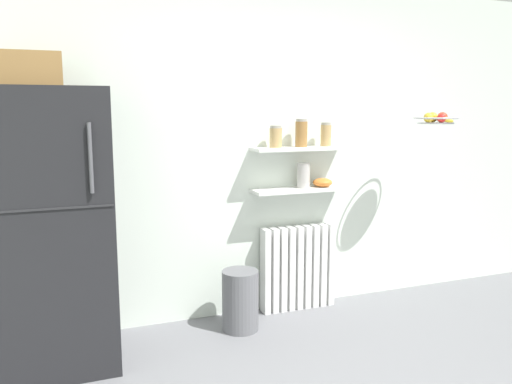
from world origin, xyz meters
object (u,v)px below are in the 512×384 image
(storage_jar_0, at_px, (276,137))
(storage_jar_2, at_px, (326,135))
(refrigerator, at_px, (52,223))
(storage_jar_1, at_px, (301,133))
(trash_bin, at_px, (240,300))
(radiator, at_px, (298,267))
(shelf_bowl, at_px, (323,182))
(vase, at_px, (303,175))
(hanging_fruit_basket, at_px, (436,119))

(storage_jar_0, height_order, storage_jar_2, storage_jar_2)
(refrigerator, relative_size, storage_jar_0, 11.52)
(storage_jar_2, bearing_deg, storage_jar_1, 180.00)
(refrigerator, distance_m, trash_bin, 1.44)
(radiator, distance_m, shelf_bowl, 0.73)
(storage_jar_1, xyz_separation_m, vase, (0.02, -0.00, -0.33))
(radiator, relative_size, storage_jar_0, 4.08)
(vase, height_order, shelf_bowl, vase)
(storage_jar_0, bearing_deg, storage_jar_2, 0.00)
(shelf_bowl, xyz_separation_m, trash_bin, (-0.78, -0.21, -0.82))
(radiator, xyz_separation_m, storage_jar_2, (0.22, -0.03, 1.08))
(shelf_bowl, bearing_deg, hanging_fruit_basket, -23.33)
(refrigerator, xyz_separation_m, storage_jar_0, (1.63, 0.25, 0.50))
(radiator, bearing_deg, hanging_fruit_basket, -20.64)
(storage_jar_2, xyz_separation_m, hanging_fruit_basket, (0.79, -0.35, 0.13))
(radiator, bearing_deg, storage_jar_1, -90.00)
(storage_jar_0, distance_m, storage_jar_2, 0.44)
(vase, relative_size, trash_bin, 0.45)
(radiator, bearing_deg, storage_jar_2, -7.85)
(vase, bearing_deg, storage_jar_0, -180.00)
(hanging_fruit_basket, bearing_deg, shelf_bowl, 156.67)
(shelf_bowl, relative_size, trash_bin, 0.35)
(shelf_bowl, bearing_deg, refrigerator, -173.09)
(refrigerator, height_order, trash_bin, refrigerator)
(refrigerator, relative_size, storage_jar_1, 8.94)
(storage_jar_0, bearing_deg, hanging_fruit_basket, -15.92)
(storage_jar_1, relative_size, vase, 1.08)
(storage_jar_0, distance_m, storage_jar_1, 0.22)
(refrigerator, relative_size, hanging_fruit_basket, 5.75)
(radiator, distance_m, vase, 0.77)
(hanging_fruit_basket, bearing_deg, refrigerator, 177.97)
(shelf_bowl, bearing_deg, storage_jar_2, -0.00)
(refrigerator, distance_m, shelf_bowl, 2.06)
(vase, bearing_deg, hanging_fruit_basket, -19.56)
(storage_jar_0, relative_size, hanging_fruit_basket, 0.50)
(hanging_fruit_basket, bearing_deg, vase, 160.44)
(shelf_bowl, bearing_deg, trash_bin, -165.10)
(radiator, relative_size, shelf_bowl, 4.36)
(radiator, height_order, trash_bin, radiator)
(refrigerator, distance_m, radiator, 1.96)
(storage_jar_2, bearing_deg, trash_bin, -165.48)
(refrigerator, height_order, shelf_bowl, refrigerator)
(radiator, bearing_deg, trash_bin, -157.87)
(storage_jar_0, xyz_separation_m, shelf_bowl, (0.41, 0.00, -0.38))
(shelf_bowl, distance_m, hanging_fruit_basket, 1.02)
(storage_jar_1, bearing_deg, shelf_bowl, -0.00)
(storage_jar_2, bearing_deg, hanging_fruit_basket, -23.88)
(shelf_bowl, distance_m, trash_bin, 1.15)
(storage_jar_1, distance_m, trash_bin, 1.37)
(storage_jar_2, xyz_separation_m, shelf_bowl, (-0.02, 0.00, -0.39))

